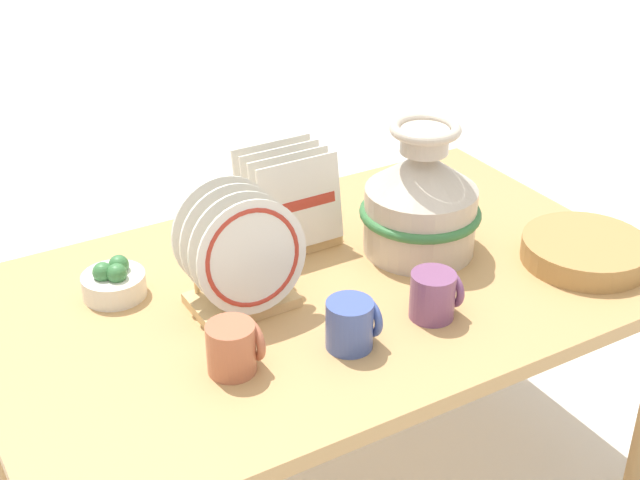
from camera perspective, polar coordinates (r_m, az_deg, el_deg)
display_table at (r=1.97m, az=0.00°, el=-4.34°), size 1.45×0.89×0.62m
ceramic_vase at (r=2.02m, az=6.48°, el=2.63°), size 0.28×0.28×0.31m
dish_rack_round_plates at (r=1.81m, az=-5.04°, el=-1.34°), size 0.24×0.17×0.26m
dish_rack_square_plates at (r=2.06m, az=-2.06°, el=1.92°), size 0.21×0.16×0.23m
wicker_charger_stack at (r=2.09m, az=16.61°, el=-0.66°), size 0.28×0.28×0.05m
mug_terracotta_glaze at (r=1.66m, az=-5.54°, el=-6.85°), size 0.10×0.09×0.10m
mug_plum_glaze at (r=1.82m, az=7.34°, el=-3.49°), size 0.10×0.09×0.10m
mug_cobalt_glaze at (r=1.72m, az=2.04°, el=-5.38°), size 0.10×0.09×0.10m
fruit_bowl at (r=1.93m, az=-13.06°, el=-2.63°), size 0.13×0.13×0.08m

